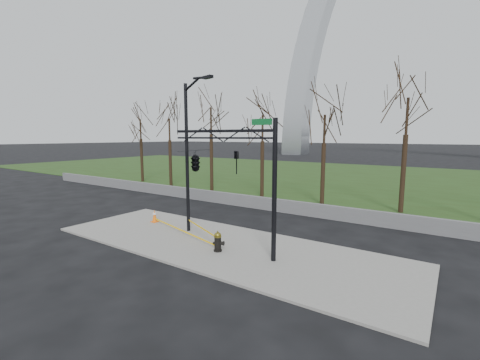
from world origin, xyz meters
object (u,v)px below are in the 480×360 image
Objects in this scene: traffic_cone at (155,216)px; traffic_signal_mast at (209,161)px; fire_hydrant at (218,242)px; street_light at (189,147)px.

traffic_signal_mast is (5.65, -1.60, 3.68)m from traffic_cone.
fire_hydrant reaches higher than traffic_cone.
traffic_signal_mast is at bearing 147.04° from fire_hydrant.
street_light is (3.18, -0.23, 4.22)m from traffic_cone.
fire_hydrant is 0.11× the size of street_light.
traffic_signal_mast is (2.47, -1.37, -0.55)m from street_light.
traffic_cone is at bearing 147.20° from fire_hydrant.
traffic_cone is 0.12× the size of traffic_signal_mast.
street_light is 1.37× the size of traffic_signal_mast.
fire_hydrant is at bearing -12.00° from street_light.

